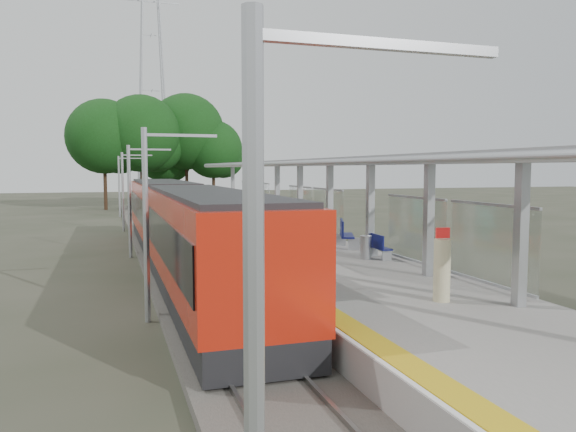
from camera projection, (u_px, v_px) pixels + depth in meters
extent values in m
plane|color=#474438|center=(503.00, 388.00, 10.98)|extent=(200.00, 200.00, 0.00)
cube|color=#59544C|center=(167.00, 250.00, 28.56)|extent=(3.00, 70.00, 0.24)
cube|color=gray|center=(252.00, 240.00, 29.91)|extent=(6.00, 50.00, 1.00)
cube|color=gold|center=(205.00, 232.00, 29.08)|extent=(0.60, 50.00, 0.02)
cube|color=#9EA0A5|center=(188.00, 197.00, 53.48)|extent=(6.00, 0.10, 1.20)
cube|color=black|center=(208.00, 290.00, 16.82)|extent=(2.50, 13.50, 0.70)
cube|color=red|center=(207.00, 237.00, 16.69)|extent=(2.65, 13.50, 2.50)
cube|color=black|center=(207.00, 235.00, 16.68)|extent=(2.72, 12.96, 1.20)
cube|color=black|center=(206.00, 193.00, 16.58)|extent=(2.40, 12.82, 0.15)
cube|color=#0C797A|center=(251.00, 240.00, 17.12)|extent=(0.04, 1.30, 2.00)
cylinder|color=black|center=(244.00, 347.00, 12.37)|extent=(2.20, 0.70, 0.70)
cube|color=black|center=(163.00, 236.00, 30.20)|extent=(2.50, 13.50, 0.70)
cube|color=red|center=(163.00, 207.00, 30.06)|extent=(2.65, 13.50, 2.50)
cube|color=black|center=(163.00, 206.00, 30.06)|extent=(2.72, 12.96, 1.20)
cube|color=black|center=(162.00, 182.00, 29.95)|extent=(2.40, 12.83, 0.15)
cube|color=#0C797A|center=(188.00, 209.00, 30.49)|extent=(0.04, 1.30, 2.00)
cylinder|color=black|center=(173.00, 254.00, 25.74)|extent=(2.20, 0.70, 0.70)
cube|color=black|center=(179.00, 223.00, 23.40)|extent=(2.30, 0.80, 2.40)
cube|color=#9EA0A5|center=(521.00, 233.00, 13.25)|extent=(0.25, 0.25, 3.50)
cube|color=#9EA0A5|center=(429.00, 219.00, 17.05)|extent=(0.25, 0.25, 3.50)
cube|color=#9EA0A5|center=(370.00, 210.00, 20.84)|extent=(0.25, 0.25, 3.50)
cube|color=#9EA0A5|center=(330.00, 204.00, 24.64)|extent=(0.25, 0.25, 3.50)
cube|color=#9EA0A5|center=(300.00, 199.00, 28.43)|extent=(0.25, 0.25, 3.50)
cube|color=#9EA0A5|center=(277.00, 195.00, 32.22)|extent=(0.25, 0.25, 3.50)
cube|color=#9EA0A5|center=(259.00, 193.00, 36.02)|extent=(0.25, 0.25, 3.50)
cube|color=#9EA0A5|center=(245.00, 190.00, 39.81)|extent=(0.25, 0.25, 3.50)
cube|color=#9EA0A5|center=(233.00, 188.00, 43.61)|extent=(0.25, 0.25, 3.50)
cube|color=gray|center=(306.00, 162.00, 26.26)|extent=(3.20, 38.00, 0.16)
cylinder|color=#9EA0A5|center=(274.00, 164.00, 25.79)|extent=(0.24, 38.00, 0.24)
cube|color=silver|center=(490.00, 244.00, 15.41)|extent=(0.05, 3.70, 2.20)
cube|color=silver|center=(414.00, 229.00, 19.21)|extent=(0.05, 3.70, 2.20)
cube|color=silver|center=(327.00, 212.00, 26.79)|extent=(0.05, 3.70, 2.20)
cube|color=silver|center=(300.00, 207.00, 30.59)|extent=(0.05, 3.70, 2.20)
cube|color=silver|center=(262.00, 199.00, 38.18)|extent=(0.05, 3.70, 2.20)
cube|color=silver|center=(248.00, 197.00, 41.97)|extent=(0.05, 3.70, 2.20)
cylinder|color=#382316|center=(105.00, 186.00, 58.14)|extent=(0.36, 0.36, 5.06)
sphere|color=#134515|center=(104.00, 136.00, 57.72)|extent=(7.70, 7.70, 7.70)
cylinder|color=#382316|center=(142.00, 184.00, 59.04)|extent=(0.36, 0.36, 5.30)
sphere|color=#134515|center=(141.00, 133.00, 58.60)|extent=(8.06, 8.06, 8.06)
cylinder|color=#382316|center=(163.00, 189.00, 64.43)|extent=(0.36, 0.36, 3.81)
sphere|color=#134515|center=(163.00, 156.00, 64.11)|extent=(5.79, 5.79, 5.79)
cylinder|color=#382316|center=(187.00, 182.00, 63.46)|extent=(0.36, 0.36, 5.62)
sphere|color=#134515|center=(186.00, 132.00, 62.99)|extent=(8.54, 8.54, 8.54)
cylinder|color=#382316|center=(214.00, 187.00, 63.66)|extent=(0.36, 0.36, 4.31)
sphere|color=#134515|center=(213.00, 149.00, 63.30)|extent=(6.55, 6.55, 6.55)
cylinder|color=#9EA0A5|center=(254.00, 385.00, 4.08)|extent=(0.16, 0.16, 5.40)
cube|color=#9EA0A5|center=(383.00, 44.00, 4.18)|extent=(2.00, 0.08, 0.08)
cylinder|color=#9EA0A5|center=(146.00, 226.00, 15.47)|extent=(0.16, 0.16, 5.40)
cube|color=#9EA0A5|center=(181.00, 135.00, 15.56)|extent=(2.00, 0.08, 0.08)
cylinder|color=#9EA0A5|center=(129.00, 202.00, 26.85)|extent=(0.16, 0.16, 5.40)
cube|color=#9EA0A5|center=(150.00, 149.00, 26.94)|extent=(2.00, 0.08, 0.08)
cylinder|color=#9EA0A5|center=(123.00, 192.00, 38.23)|extent=(0.16, 0.16, 5.40)
cube|color=#9EA0A5|center=(137.00, 155.00, 38.33)|extent=(2.00, 0.08, 0.08)
cylinder|color=#9EA0A5|center=(119.00, 187.00, 49.61)|extent=(0.16, 0.16, 5.40)
cube|color=#9EA0A5|center=(130.00, 158.00, 49.71)|extent=(2.00, 0.08, 0.08)
cube|color=#111455|center=(380.00, 248.00, 20.49)|extent=(0.47, 1.34, 0.05)
cube|color=#111455|center=(376.00, 241.00, 20.41)|extent=(0.12, 1.33, 0.49)
cube|color=#9EA0A5|center=(387.00, 255.00, 20.00)|extent=(0.36, 0.07, 0.39)
cube|color=#9EA0A5|center=(374.00, 251.00, 21.01)|extent=(0.36, 0.07, 0.39)
cube|color=#111455|center=(347.00, 236.00, 23.20)|extent=(1.09, 1.79, 0.07)
cube|color=#111455|center=(342.00, 227.00, 23.10)|extent=(0.67, 1.63, 0.63)
cube|color=#9EA0A5|center=(354.00, 244.00, 22.57)|extent=(0.45, 0.23, 0.50)
cube|color=#9EA0A5|center=(340.00, 240.00, 23.88)|extent=(0.45, 0.23, 0.50)
cube|color=#111455|center=(277.00, 219.00, 32.12)|extent=(0.54, 1.36, 0.05)
cube|color=#111455|center=(274.00, 215.00, 32.04)|extent=(0.19, 1.32, 0.49)
cube|color=#9EA0A5|center=(280.00, 223.00, 31.63)|extent=(0.36, 0.09, 0.39)
cube|color=#9EA0A5|center=(275.00, 222.00, 32.64)|extent=(0.36, 0.09, 0.39)
cylinder|color=#C5BB8F|center=(442.00, 270.00, 13.84)|extent=(0.41, 0.41, 1.55)
cube|color=red|center=(443.00, 233.00, 13.76)|extent=(0.36, 0.08, 0.26)
cylinder|color=#C5BB8F|center=(252.00, 209.00, 33.98)|extent=(0.44, 0.44, 1.64)
cube|color=red|center=(252.00, 193.00, 33.89)|extent=(0.38, 0.08, 0.27)
cylinder|color=#9EA0A5|center=(366.00, 247.00, 20.36)|extent=(0.52, 0.52, 0.85)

